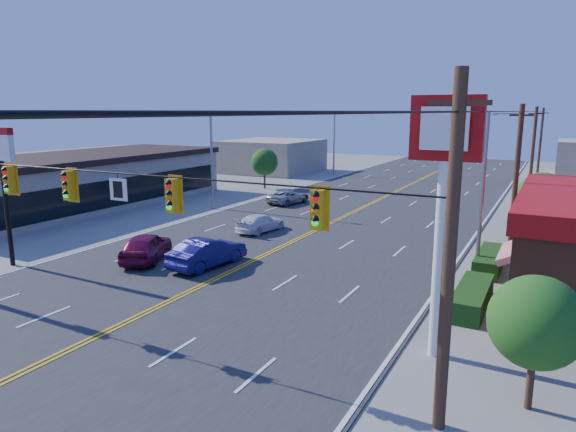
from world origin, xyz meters
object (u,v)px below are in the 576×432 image
at_px(pizza_hut_sign, 2,168).
at_px(car_silver, 289,197).
at_px(car_magenta, 146,248).
at_px(car_white, 260,224).
at_px(kfc_pylon, 444,175).
at_px(signal_span, 92,203).
at_px(car_blue, 208,253).

bearing_deg(pizza_hut_sign, car_silver, 78.80).
bearing_deg(car_magenta, pizza_hut_sign, 9.84).
height_order(pizza_hut_sign, car_white, pizza_hut_sign).
relative_size(kfc_pylon, car_white, 2.11).
xyz_separation_m(signal_span, pizza_hut_sign, (-10.88, 4.00, 0.30)).
xyz_separation_m(car_blue, car_silver, (-4.88, 18.45, -0.15)).
height_order(signal_span, car_silver, signal_span).
height_order(signal_span, car_blue, signal_span).
distance_m(signal_span, car_blue, 9.56).
bearing_deg(car_blue, car_white, -71.83).
height_order(car_blue, car_white, car_blue).
distance_m(kfc_pylon, car_magenta, 17.48).
relative_size(car_blue, car_white, 1.14).
height_order(pizza_hut_sign, car_magenta, pizza_hut_sign).
relative_size(pizza_hut_sign, car_silver, 1.58).
bearing_deg(signal_span, car_white, 100.60).
xyz_separation_m(kfc_pylon, pizza_hut_sign, (-22.00, 0.00, -0.86)).
distance_m(signal_span, car_magenta, 10.24).
relative_size(signal_span, car_magenta, 5.44).
distance_m(signal_span, kfc_pylon, 11.87).
distance_m(car_white, car_silver, 10.82).
xyz_separation_m(kfc_pylon, car_magenta, (-16.20, 3.87, -5.28)).
height_order(signal_span, pizza_hut_sign, signal_span).
xyz_separation_m(car_white, car_silver, (-3.23, 10.33, 0.02)).
bearing_deg(car_magenta, signal_span, 98.95).
bearing_deg(car_blue, kfc_pylon, 166.99).
height_order(pizza_hut_sign, car_silver, pizza_hut_sign).
distance_m(pizza_hut_sign, car_silver, 23.84).
bearing_deg(kfc_pylon, car_magenta, 166.56).
relative_size(car_magenta, car_silver, 1.03).
bearing_deg(pizza_hut_sign, car_magenta, 33.75).
bearing_deg(car_silver, car_magenta, 103.38).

